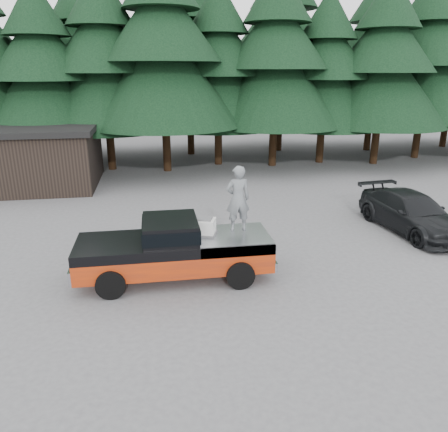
{
  "coord_description": "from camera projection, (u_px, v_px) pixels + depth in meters",
  "views": [
    {
      "loc": [
        -1.82,
        -12.99,
        6.14
      ],
      "look_at": [
        0.29,
        0.0,
        1.7
      ],
      "focal_mm": 35.0,
      "sensor_mm": 36.0,
      "label": 1
    }
  ],
  "objects": [
    {
      "name": "truck_cab",
      "position": [
        170.0,
        229.0,
        13.01
      ],
      "size": [
        1.66,
        1.9,
        0.59
      ],
      "primitive_type": "cube",
      "color": "black",
      "rests_on": "pickup_truck"
    },
    {
      "name": "treeline",
      "position": [
        183.0,
        43.0,
        28.06
      ],
      "size": [
        60.15,
        16.05,
        17.5
      ],
      "color": "black",
      "rests_on": "ground"
    },
    {
      "name": "air_compressor",
      "position": [
        204.0,
        227.0,
        13.31
      ],
      "size": [
        0.83,
        0.75,
        0.47
      ],
      "primitive_type": "cube",
      "rotation": [
        0.0,
        0.0,
        -0.32
      ],
      "color": "silver",
      "rests_on": "pickup_truck"
    },
    {
      "name": "ground",
      "position": [
        215.0,
        265.0,
        14.39
      ],
      "size": [
        120.0,
        120.0,
        0.0
      ],
      "primitive_type": "plane",
      "color": "#515153",
      "rests_on": "ground"
    },
    {
      "name": "parked_car",
      "position": [
        411.0,
        213.0,
        17.27
      ],
      "size": [
        2.67,
        5.36,
        1.5
      ],
      "primitive_type": "imported",
      "rotation": [
        0.0,
        0.0,
        0.11
      ],
      "color": "black",
      "rests_on": "ground"
    },
    {
      "name": "pickup_truck",
      "position": [
        175.0,
        258.0,
        13.33
      ],
      "size": [
        6.0,
        2.04,
        1.33
      ],
      "primitive_type": null,
      "color": "#BF3308",
      "rests_on": "ground"
    },
    {
      "name": "man_on_bed",
      "position": [
        238.0,
        199.0,
        13.39
      ],
      "size": [
        0.79,
        0.55,
        2.07
      ],
      "primitive_type": "imported",
      "rotation": [
        0.0,
        0.0,
        3.21
      ],
      "color": "slate",
      "rests_on": "pickup_truck"
    },
    {
      "name": "utility_building",
      "position": [
        20.0,
        156.0,
        23.71
      ],
      "size": [
        8.4,
        6.4,
        3.3
      ],
      "color": "black",
      "rests_on": "ground"
    }
  ]
}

